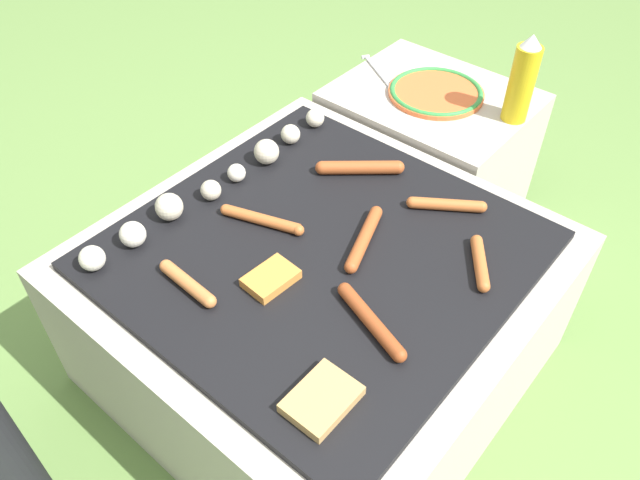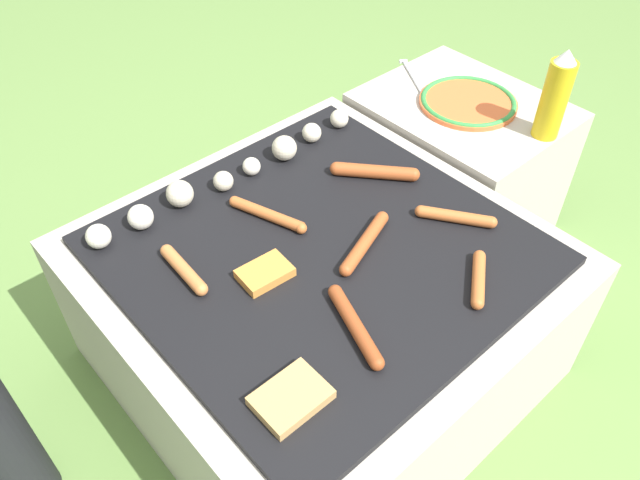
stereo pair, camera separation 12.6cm
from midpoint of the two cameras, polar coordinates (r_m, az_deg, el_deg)
name	(u,v)px [view 2 (the right image)]	position (r m, az deg, el deg)	size (l,w,h in m)	color
ground_plane	(320,360)	(1.58, 2.32, -11.05)	(14.00, 14.00, 0.00)	#608442
grill	(320,310)	(1.42, 2.55, -6.52)	(0.87, 0.87, 0.40)	#B2AA9E
side_ledge	(455,163)	(1.88, 14.16, 6.72)	(0.42, 0.52, 0.40)	#B2AA9E
sausage_front_right	(184,269)	(1.23, -9.53, -2.82)	(0.03, 0.16, 0.03)	#C6753D
sausage_back_center	(365,243)	(1.27, 6.95, -0.38)	(0.19, 0.09, 0.03)	#A34C23
sausage_front_left	(456,217)	(1.37, 14.91, 1.95)	(0.11, 0.15, 0.03)	#B7602D
sausage_back_right	(268,214)	(1.33, -2.11, 2.24)	(0.08, 0.19, 0.02)	#B7602D
sausage_mid_left	(355,326)	(1.13, 6.44, -7.95)	(0.08, 0.19, 0.03)	#93421E
sausage_front_center	(478,279)	(1.25, 17.12, -3.57)	(0.13, 0.10, 0.02)	#B7602D
sausage_back_left	(375,172)	(1.45, 7.52, 6.12)	(0.15, 0.16, 0.03)	#A34C23
bread_slice_center	(291,398)	(1.04, 0.89, -14.42)	(0.12, 0.09, 0.02)	tan
bread_slice_left	(265,273)	(1.21, -2.10, -3.19)	(0.11, 0.08, 0.02)	#D18438
mushroom_row	(226,175)	(1.42, -6.05, 5.83)	(0.71, 0.08, 0.06)	silver
plate_colorful	(468,102)	(1.76, 15.46, 12.01)	(0.26, 0.26, 0.02)	orange
condiment_bottle	(555,96)	(1.65, 22.83, 11.95)	(0.06, 0.06, 0.23)	gold
fork_utensil	(412,76)	(1.85, 10.40, 14.46)	(0.12, 0.19, 0.01)	silver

